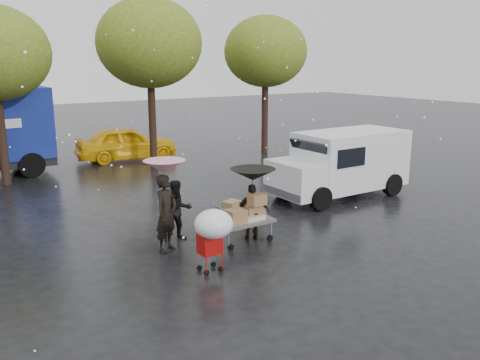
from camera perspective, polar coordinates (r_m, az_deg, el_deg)
ground at (r=12.99m, az=-1.64°, el=-7.27°), size 90.00×90.00×0.00m
person_pink at (r=12.44m, az=-8.29°, el=-3.70°), size 0.83×0.75×1.92m
person_middle at (r=13.19m, az=-7.02°, el=-3.41°), size 0.84×0.69×1.58m
person_black at (r=13.11m, az=1.42°, el=-3.64°), size 0.94×0.71×1.49m
umbrella_pink at (r=12.15m, az=-8.47°, el=1.49°), size 1.01×1.01×2.26m
umbrella_black at (r=12.85m, az=1.45°, el=0.61°), size 1.17×1.17×1.89m
vendor_cart at (r=12.98m, az=0.74°, el=-3.89°), size 1.52×0.80×1.27m
shopping_cart at (r=10.97m, az=-3.04°, el=-5.34°), size 0.84×0.84×1.46m
white_van at (r=17.64m, az=11.41°, el=1.95°), size 4.91×2.18×2.20m
box_ground_near at (r=14.51m, az=1.36°, el=-4.17°), size 0.52×0.45×0.41m
box_ground_far at (r=15.49m, az=-0.95°, el=-3.06°), size 0.61×0.54×0.39m
yellow_taxi at (r=24.25m, az=-12.63°, el=4.06°), size 4.78×2.39×1.56m
tree_row at (r=21.19m, az=-17.72°, el=13.98°), size 21.60×4.40×7.12m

